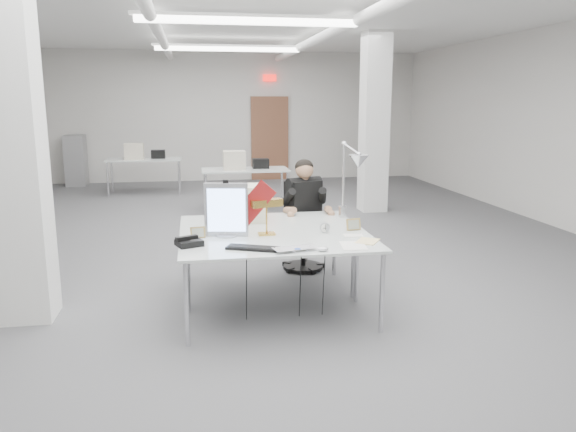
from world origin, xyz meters
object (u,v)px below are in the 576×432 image
monitor (226,210)px  bankers_lamp (267,216)px  seated_person (304,197)px  beige_monitor (246,203)px  laptop (298,251)px  desk_phone (189,243)px  office_chair (303,222)px  architect_lamp (350,176)px  desk_main (280,244)px

monitor → bankers_lamp: bearing=9.5°
seated_person → beige_monitor: (-0.74, -0.54, 0.04)m
seated_person → monitor: bearing=-148.5°
bankers_lamp → laptop: bearing=-92.1°
seated_person → desk_phone: seated_person is taller
beige_monitor → laptop: bearing=-73.9°
monitor → office_chair: bearing=62.4°
bankers_lamp → architect_lamp: (0.93, 0.43, 0.30)m
laptop → bankers_lamp: (-0.18, 0.67, 0.17)m
bankers_lamp → desk_phone: (-0.73, -0.30, -0.15)m
monitor → desk_phone: 0.51m
office_chair → seated_person: size_ratio=1.45×
bankers_lamp → desk_main: bearing=-92.8°
office_chair → architect_lamp: bearing=-87.8°
bankers_lamp → architect_lamp: bearing=7.9°
office_chair → desk_phone: bearing=-149.8°
office_chair → seated_person: (0.00, -0.05, 0.31)m
desk_main → laptop: size_ratio=4.79×
desk_main → architect_lamp: size_ratio=1.86×
seated_person → monitor: seated_person is taller
desk_main → architect_lamp: bearing=41.3°
seated_person → desk_phone: 2.01m
laptop → desk_phone: bearing=144.7°
seated_person → monitor: size_ratio=1.61×
seated_person → laptop: seated_person is taller
monitor → beige_monitor: bearing=80.1°
laptop → architect_lamp: (0.75, 1.10, 0.47)m
architect_lamp → office_chair: bearing=94.5°
desk_phone → architect_lamp: size_ratio=0.22×
monitor → desk_phone: bearing=-128.4°
bankers_lamp → beige_monitor: (-0.13, 0.67, 0.01)m
architect_lamp → monitor: bearing=-179.1°
office_chair → architect_lamp: 1.10m
desk_phone → office_chair: bearing=28.6°
office_chair → bankers_lamp: size_ratio=3.26×
desk_main → office_chair: office_chair is taller
desk_main → seated_person: size_ratio=2.21×
bankers_lamp → desk_phone: 0.80m
monitor → architect_lamp: (1.31, 0.42, 0.23)m
seated_person → beige_monitor: 0.91m
desk_phone → bankers_lamp: bearing=1.3°
seated_person → bankers_lamp: size_ratio=2.25×
beige_monitor → office_chair: bearing=41.8°
monitor → seated_person: bearing=61.3°
beige_monitor → seated_person: bearing=39.4°
desk_main → seated_person: (0.52, 1.53, 0.16)m
office_chair → monitor: (-0.98, -1.25, 0.42)m
seated_person → laptop: 1.93m
seated_person → laptop: bearing=-122.1°
seated_person → beige_monitor: bearing=-163.0°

